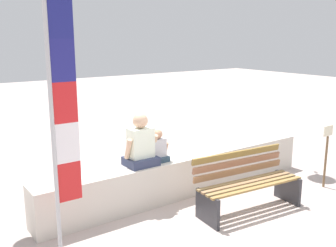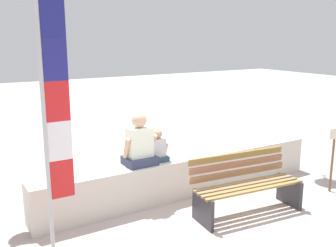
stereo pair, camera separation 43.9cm
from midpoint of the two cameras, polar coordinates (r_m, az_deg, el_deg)
name	(u,v)px [view 2 (the right image)]	position (r m, az deg, el deg)	size (l,w,h in m)	color
ground_plane	(237,225)	(5.82, 12.25, -14.31)	(40.00, 40.00, 0.00)	#B4A39C
seawall_ledge	(185,175)	(6.62, 4.49, -7.55)	(5.15, 0.46, 0.66)	beige
park_bench	(246,186)	(6.06, 13.38, -8.91)	(1.74, 0.77, 0.88)	olive
person_adult	(140,145)	(6.00, -2.09, -3.15)	(0.54, 0.39, 0.82)	#2F3755
person_child	(158,149)	(6.18, 0.50, -3.78)	(0.34, 0.25, 0.52)	#294052
flag_banner	(52,114)	(4.68, -14.04, 1.41)	(0.34, 0.05, 3.07)	#B7B7BC
sign_post	(333,154)	(7.23, 24.64, -4.10)	(0.24, 0.04, 1.12)	brown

